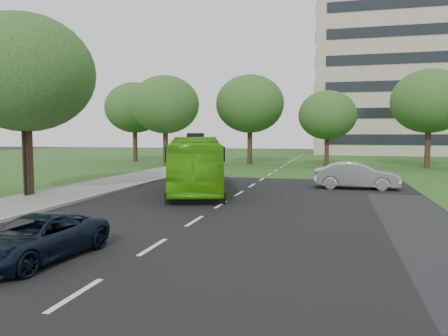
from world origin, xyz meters
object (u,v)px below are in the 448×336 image
Objects in this scene: tree_park_a at (165,105)px; tree_park_c at (327,115)px; office_building at (440,79)px; tree_park_b at (250,104)px; bus at (196,164)px; sedan at (356,175)px; tree_park_f at (135,108)px; tree_park_d at (429,101)px; traffic_light at (27,134)px; tree_side_near at (25,73)px; suv at (36,238)px.

tree_park_c is at bearing 9.80° from tree_park_a.
office_building is 4.07× the size of tree_park_b.
bus is 2.28× the size of sedan.
tree_park_b is 0.86× the size of bus.
tree_park_d is at bearing -4.97° from tree_park_f.
sedan is at bearing -112.14° from tree_park_d.
tree_park_b reaches higher than tree_park_f.
bus is at bearing -63.13° from tree_park_a.
tree_park_a is at bearing 107.29° from traffic_light.
tree_park_f is at bearing 104.97° from tree_side_near.
tree_park_d is at bearing -21.72° from sedan.
office_building reaches higher than tree_park_f.
tree_park_b is (-25.92, -32.18, -5.85)m from office_building.
office_building is 61.50m from bus.
bus is at bearing -127.78° from tree_park_d.
tree_park_f is 29.51m from bus.
tree_park_c is 0.67× the size of bus.
tree_park_d is (9.59, 0.67, 1.27)m from tree_park_c.
tree_park_a is 26.22m from tree_park_d.
tree_side_near reaches higher than sedan.
tree_park_a is 0.82× the size of bus.
bus is at bearing 47.38° from traffic_light.
office_building is 51.17m from tree_park_f.
bus reaches higher than sedan.
tree_park_b is (8.02, 4.90, 0.26)m from tree_park_a.
tree_side_near is at bearing -86.84° from tree_park_a.
office_building reaches higher than tree_park_c.
tree_side_near reaches higher than tree_park_a.
sedan is at bearing 1.59° from bus.
tree_park_f is 30.11m from tree_side_near.
traffic_light is (8.19, -29.60, -3.16)m from tree_park_f.
tree_park_d is 1.00× the size of tree_side_near.
sedan is at bearing -38.80° from tree_park_a.
tree_park_b is 23.63m from bus.
sedan is (9.31, 3.27, -0.77)m from bus.
traffic_light is (-14.73, -26.10, -1.89)m from tree_park_c.
office_building is 50.64m from tree_park_a.
tree_park_d is at bearing 71.53° from suv.
sedan is (-7.48, -18.38, -5.70)m from tree_park_d.
tree_side_near reaches higher than tree_park_c.
tree_side_near is (-24.73, -26.26, 0.04)m from tree_park_d.
tree_park_d is at bearing -103.34° from office_building.
tree_park_c reaches higher than sedan.
sedan is (17.25, 7.87, -5.74)m from tree_side_near.
tree_park_f is (-14.54, 1.43, -0.12)m from tree_park_b.
tree_park_d reaches higher than bus.
tree_park_d is at bearing 60.94° from traffic_light.
sedan is at bearing 39.67° from traffic_light.
sedan is (10.48, -19.78, -5.82)m from tree_park_b.
tree_park_f is 1.90× the size of sedan.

